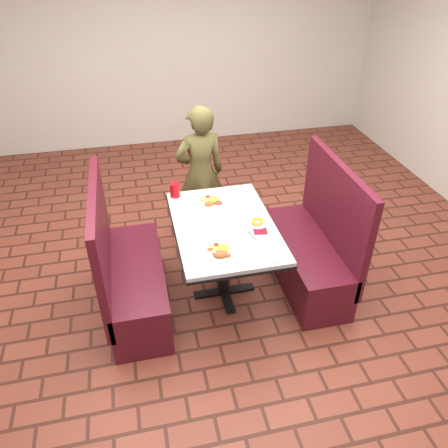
{
  "coord_description": "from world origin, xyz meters",
  "views": [
    {
      "loc": [
        -0.65,
        -2.85,
        2.74
      ],
      "look_at": [
        0.0,
        0.0,
        0.75
      ],
      "focal_mm": 35.0,
      "sensor_mm": 36.0,
      "label": 1
    }
  ],
  "objects_px": {
    "booth_bench_right": "(311,252)",
    "diner_person": "(200,174)",
    "booth_bench_left": "(131,278)",
    "plantain_plate": "(257,222)",
    "far_dinner_plate": "(211,201)",
    "near_dinner_plate": "(220,250)",
    "red_tumbler": "(175,190)",
    "dining_table": "(224,234)"
  },
  "relations": [
    {
      "from": "booth_bench_right",
      "to": "far_dinner_plate",
      "type": "bearing_deg",
      "value": 157.68
    },
    {
      "from": "dining_table",
      "to": "diner_person",
      "type": "distance_m",
      "value": 1.0
    },
    {
      "from": "far_dinner_plate",
      "to": "diner_person",
      "type": "bearing_deg",
      "value": 88.39
    },
    {
      "from": "far_dinner_plate",
      "to": "red_tumbler",
      "type": "bearing_deg",
      "value": 147.6
    },
    {
      "from": "booth_bench_left",
      "to": "diner_person",
      "type": "bearing_deg",
      "value": 51.99
    },
    {
      "from": "far_dinner_plate",
      "to": "booth_bench_right",
      "type": "bearing_deg",
      "value": -22.32
    },
    {
      "from": "diner_person",
      "to": "plantain_plate",
      "type": "xyz_separation_m",
      "value": [
        0.28,
        -1.05,
        0.06
      ]
    },
    {
      "from": "dining_table",
      "to": "plantain_plate",
      "type": "relative_size",
      "value": 6.67
    },
    {
      "from": "booth_bench_right",
      "to": "diner_person",
      "type": "height_order",
      "value": "diner_person"
    },
    {
      "from": "dining_table",
      "to": "red_tumbler",
      "type": "distance_m",
      "value": 0.64
    },
    {
      "from": "far_dinner_plate",
      "to": "plantain_plate",
      "type": "height_order",
      "value": "far_dinner_plate"
    },
    {
      "from": "booth_bench_right",
      "to": "far_dinner_plate",
      "type": "xyz_separation_m",
      "value": [
        -0.83,
        0.34,
        0.44
      ]
    },
    {
      "from": "booth_bench_right",
      "to": "far_dinner_plate",
      "type": "distance_m",
      "value": 1.0
    },
    {
      "from": "booth_bench_left",
      "to": "near_dinner_plate",
      "type": "height_order",
      "value": "booth_bench_left"
    },
    {
      "from": "plantain_plate",
      "to": "red_tumbler",
      "type": "bearing_deg",
      "value": 135.76
    },
    {
      "from": "booth_bench_left",
      "to": "near_dinner_plate",
      "type": "xyz_separation_m",
      "value": [
        0.68,
        -0.37,
        0.45
      ]
    },
    {
      "from": "plantain_plate",
      "to": "red_tumbler",
      "type": "distance_m",
      "value": 0.83
    },
    {
      "from": "booth_bench_right",
      "to": "red_tumbler",
      "type": "relative_size",
      "value": 9.41
    },
    {
      "from": "booth_bench_left",
      "to": "near_dinner_plate",
      "type": "bearing_deg",
      "value": -28.23
    },
    {
      "from": "booth_bench_left",
      "to": "booth_bench_right",
      "type": "xyz_separation_m",
      "value": [
        1.6,
        0.0,
        0.0
      ]
    },
    {
      "from": "booth_bench_right",
      "to": "diner_person",
      "type": "distance_m",
      "value": 1.34
    },
    {
      "from": "booth_bench_right",
      "to": "near_dinner_plate",
      "type": "xyz_separation_m",
      "value": [
        -0.91,
        -0.37,
        0.45
      ]
    },
    {
      "from": "booth_bench_left",
      "to": "dining_table",
      "type": "bearing_deg",
      "value": 0.0
    },
    {
      "from": "dining_table",
      "to": "near_dinner_plate",
      "type": "bearing_deg",
      "value": -107.17
    },
    {
      "from": "diner_person",
      "to": "far_dinner_plate",
      "type": "distance_m",
      "value": 0.66
    },
    {
      "from": "near_dinner_plate",
      "to": "red_tumbler",
      "type": "distance_m",
      "value": 0.92
    },
    {
      "from": "booth_bench_left",
      "to": "plantain_plate",
      "type": "bearing_deg",
      "value": -2.77
    },
    {
      "from": "near_dinner_plate",
      "to": "red_tumbler",
      "type": "relative_size",
      "value": 1.99
    },
    {
      "from": "diner_person",
      "to": "plantain_plate",
      "type": "distance_m",
      "value": 1.09
    },
    {
      "from": "red_tumbler",
      "to": "diner_person",
      "type": "bearing_deg",
      "value": 56.59
    },
    {
      "from": "booth_bench_right",
      "to": "near_dinner_plate",
      "type": "height_order",
      "value": "booth_bench_right"
    },
    {
      "from": "plantain_plate",
      "to": "diner_person",
      "type": "bearing_deg",
      "value": 105.12
    },
    {
      "from": "red_tumbler",
      "to": "plantain_plate",
      "type": "bearing_deg",
      "value": -44.24
    },
    {
      "from": "diner_person",
      "to": "plantain_plate",
      "type": "relative_size",
      "value": 7.72
    },
    {
      "from": "plantain_plate",
      "to": "booth_bench_right",
      "type": "bearing_deg",
      "value": 5.53
    },
    {
      "from": "near_dinner_plate",
      "to": "far_dinner_plate",
      "type": "height_order",
      "value": "near_dinner_plate"
    },
    {
      "from": "plantain_plate",
      "to": "near_dinner_plate",
      "type": "bearing_deg",
      "value": -140.28
    },
    {
      "from": "diner_person",
      "to": "near_dinner_plate",
      "type": "height_order",
      "value": "diner_person"
    },
    {
      "from": "far_dinner_plate",
      "to": "plantain_plate",
      "type": "bearing_deg",
      "value": -52.47
    },
    {
      "from": "booth_bench_left",
      "to": "diner_person",
      "type": "relative_size",
      "value": 0.86
    },
    {
      "from": "near_dinner_plate",
      "to": "diner_person",
      "type": "bearing_deg",
      "value": 85.96
    },
    {
      "from": "near_dinner_plate",
      "to": "far_dinner_plate",
      "type": "relative_size",
      "value": 0.98
    }
  ]
}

